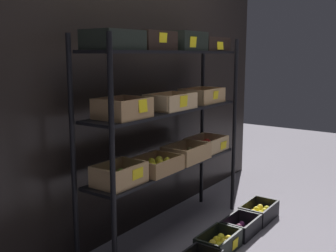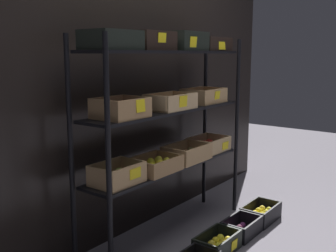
{
  "view_description": "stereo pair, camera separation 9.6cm",
  "coord_description": "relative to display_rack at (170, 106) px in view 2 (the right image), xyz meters",
  "views": [
    {
      "loc": [
        -2.38,
        -1.68,
        1.38
      ],
      "look_at": [
        0.0,
        0.0,
        0.86
      ],
      "focal_mm": 43.22,
      "sensor_mm": 36.0,
      "label": 1
    },
    {
      "loc": [
        -2.32,
        -1.76,
        1.38
      ],
      "look_at": [
        0.0,
        0.0,
        0.86
      ],
      "focal_mm": 43.22,
      "sensor_mm": 36.0,
      "label": 2
    }
  ],
  "objects": [
    {
      "name": "crate_ground_center_lemon",
      "position": [
        -0.01,
        -0.43,
        -0.95
      ],
      "size": [
        0.35,
        0.22,
        0.13
      ],
      "color": "black",
      "rests_on": "ground_plane"
    },
    {
      "name": "display_rack",
      "position": [
        0.0,
        0.0,
        0.0
      ],
      "size": [
        1.68,
        0.36,
        1.54
      ],
      "color": "black",
      "rests_on": "ground_plane"
    },
    {
      "name": "crate_ground_right_plum",
      "position": [
        0.35,
        -0.44,
        -0.95
      ],
      "size": [
        0.32,
        0.21,
        0.13
      ],
      "color": "black",
      "rests_on": "ground_plane"
    },
    {
      "name": "crate_ground_rightmost_lemon",
      "position": [
        0.69,
        -0.44,
        -0.95
      ],
      "size": [
        0.36,
        0.22,
        0.13
      ],
      "color": "black",
      "rests_on": "ground_plane"
    },
    {
      "name": "storefront_wall",
      "position": [
        -0.01,
        0.37,
        0.12
      ],
      "size": [
        3.94,
        0.12,
        2.24
      ],
      "primitive_type": "cube",
      "color": "black",
      "rests_on": "ground_plane"
    },
    {
      "name": "ground_plane",
      "position": [
        -0.01,
        0.01,
        -1.0
      ],
      "size": [
        10.0,
        10.0,
        0.0
      ],
      "primitive_type": "plane",
      "color": "slate"
    }
  ]
}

